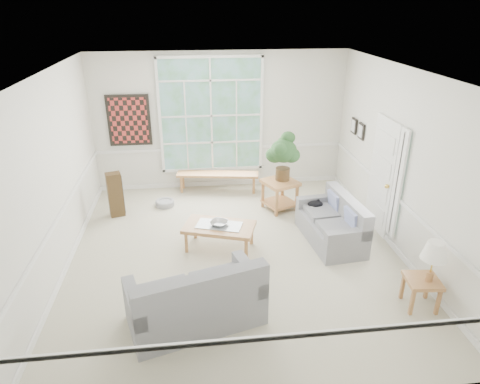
% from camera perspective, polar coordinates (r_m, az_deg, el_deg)
% --- Properties ---
extents(floor, '(5.50, 6.00, 0.01)m').
position_cam_1_polar(floor, '(7.34, -0.60, -8.21)').
color(floor, '#B7B197').
rests_on(floor, ground).
extents(ceiling, '(5.50, 6.00, 0.02)m').
position_cam_1_polar(ceiling, '(6.27, -0.72, 15.66)').
color(ceiling, white).
rests_on(ceiling, ground).
extents(wall_back, '(5.50, 0.02, 3.00)m').
position_cam_1_polar(wall_back, '(9.51, -2.63, 9.35)').
color(wall_back, silver).
rests_on(wall_back, ground).
extents(wall_front, '(5.50, 0.02, 3.00)m').
position_cam_1_polar(wall_front, '(4.04, 4.04, -12.80)').
color(wall_front, silver).
rests_on(wall_front, ground).
extents(wall_left, '(0.02, 6.00, 3.00)m').
position_cam_1_polar(wall_left, '(6.95, -23.82, 1.58)').
color(wall_left, silver).
rests_on(wall_left, ground).
extents(wall_right, '(0.02, 6.00, 3.00)m').
position_cam_1_polar(wall_right, '(7.45, 20.91, 3.52)').
color(wall_right, silver).
rests_on(wall_right, ground).
extents(window_back, '(2.30, 0.08, 2.40)m').
position_cam_1_polar(window_back, '(9.42, -3.86, 10.12)').
color(window_back, white).
rests_on(window_back, wall_back).
extents(entry_door, '(0.08, 0.90, 2.10)m').
position_cam_1_polar(entry_door, '(8.09, 18.35, 2.05)').
color(entry_door, white).
rests_on(entry_door, floor).
extents(door_sidelight, '(0.08, 0.26, 1.90)m').
position_cam_1_polar(door_sidelight, '(7.53, 20.35, 0.94)').
color(door_sidelight, white).
rests_on(door_sidelight, wall_right).
extents(wall_art, '(0.90, 0.06, 1.10)m').
position_cam_1_polar(wall_art, '(9.50, -14.58, 9.22)').
color(wall_art, maroon).
rests_on(wall_art, wall_back).
extents(wall_frame_near, '(0.04, 0.26, 0.32)m').
position_cam_1_polar(wall_frame_near, '(8.93, 15.81, 7.81)').
color(wall_frame_near, black).
rests_on(wall_frame_near, wall_right).
extents(wall_frame_far, '(0.04, 0.26, 0.32)m').
position_cam_1_polar(wall_frame_far, '(9.28, 14.91, 8.52)').
color(wall_frame_far, black).
rests_on(wall_frame_far, wall_right).
extents(loveseat_right, '(0.93, 1.58, 0.82)m').
position_cam_1_polar(loveseat_right, '(7.68, 12.05, -3.70)').
color(loveseat_right, gray).
rests_on(loveseat_right, floor).
extents(loveseat_front, '(1.90, 1.33, 0.93)m').
position_cam_1_polar(loveseat_front, '(5.74, -6.06, -13.11)').
color(loveseat_front, gray).
rests_on(loveseat_front, floor).
extents(coffee_table, '(1.33, 0.99, 0.44)m').
position_cam_1_polar(coffee_table, '(7.39, -2.76, -5.97)').
color(coffee_table, '#AA7241').
rests_on(coffee_table, floor).
extents(pewter_bowl, '(0.49, 0.49, 0.09)m').
position_cam_1_polar(pewter_bowl, '(7.27, -2.81, -4.12)').
color(pewter_bowl, '#A5A5AA').
rests_on(pewter_bowl, coffee_table).
extents(window_bench, '(1.84, 0.62, 0.42)m').
position_cam_1_polar(window_bench, '(9.58, -2.96, 1.32)').
color(window_bench, '#AA7241').
rests_on(window_bench, floor).
extents(end_table, '(0.82, 0.82, 0.62)m').
position_cam_1_polar(end_table, '(8.74, 5.31, -0.39)').
color(end_table, '#AA7241').
rests_on(end_table, floor).
extents(houseplant, '(0.64, 0.64, 0.99)m').
position_cam_1_polar(houseplant, '(8.52, 5.79, 4.75)').
color(houseplant, '#264C24').
rests_on(houseplant, end_table).
extents(side_table, '(0.49, 0.49, 0.45)m').
position_cam_1_polar(side_table, '(6.58, 22.90, -12.25)').
color(side_table, '#AA7241').
rests_on(side_table, floor).
extents(table_lamp, '(0.45, 0.45, 0.60)m').
position_cam_1_polar(table_lamp, '(6.31, 24.31, -8.47)').
color(table_lamp, white).
rests_on(table_lamp, side_table).
extents(pet_bed, '(0.51, 0.51, 0.12)m').
position_cam_1_polar(pet_bed, '(9.08, -9.98, -1.44)').
color(pet_bed, gray).
rests_on(pet_bed, floor).
extents(floor_speaker, '(0.33, 0.29, 0.90)m').
position_cam_1_polar(floor_speaker, '(8.74, -16.30, -0.33)').
color(floor_speaker, '#412E18').
rests_on(floor_speaker, floor).
extents(cat, '(0.34, 0.29, 0.14)m').
position_cam_1_polar(cat, '(8.04, 10.01, -1.57)').
color(cat, black).
rests_on(cat, loveseat_right).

